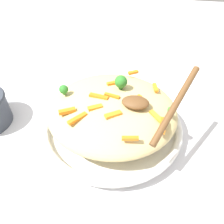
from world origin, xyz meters
name	(u,v)px	position (x,y,z in m)	size (l,w,h in m)	color
ground_plane	(112,132)	(0.00, 0.00, 0.00)	(2.40, 2.40, 0.00)	silver
serving_bowl	(112,126)	(0.00, 0.00, 0.02)	(0.33, 0.33, 0.04)	white
pasta_mound	(112,110)	(0.00, 0.00, 0.07)	(0.29, 0.27, 0.08)	#D1BA7A
carrot_piece_0	(99,97)	(0.03, 0.01, 0.11)	(0.04, 0.01, 0.01)	orange
carrot_piece_1	(157,117)	(-0.10, 0.04, 0.11)	(0.04, 0.01, 0.01)	orange
carrot_piece_2	(155,88)	(-0.09, -0.06, 0.11)	(0.03, 0.01, 0.01)	orange
carrot_piece_3	(133,72)	(-0.03, -0.11, 0.11)	(0.03, 0.01, 0.01)	orange
carrot_piece_4	(111,96)	(0.00, 0.00, 0.11)	(0.03, 0.01, 0.01)	orange
carrot_piece_5	(95,108)	(0.03, 0.04, 0.11)	(0.03, 0.01, 0.01)	orange
carrot_piece_6	(135,100)	(-0.05, 0.00, 0.11)	(0.04, 0.01, 0.01)	orange
carrot_piece_7	(67,111)	(0.08, 0.06, 0.11)	(0.03, 0.01, 0.01)	orange
carrot_piece_8	(112,83)	(0.01, -0.05, 0.11)	(0.02, 0.01, 0.01)	orange
carrot_piece_9	(130,138)	(-0.05, 0.10, 0.11)	(0.03, 0.01, 0.01)	orange
carrot_piece_10	(77,118)	(0.05, 0.07, 0.11)	(0.04, 0.01, 0.01)	orange
carrot_piece_11	(113,114)	(-0.01, 0.05, 0.11)	(0.03, 0.01, 0.01)	orange
carrot_piece_12	(163,125)	(-0.11, 0.06, 0.11)	(0.04, 0.01, 0.01)	orange
broccoli_floret_0	(171,110)	(-0.12, 0.02, 0.11)	(0.02, 0.02, 0.02)	#377928
broccoli_floret_1	(63,90)	(0.11, 0.00, 0.12)	(0.02, 0.02, 0.02)	#296820
broccoli_floret_2	(121,82)	(-0.01, -0.03, 0.13)	(0.03, 0.03, 0.03)	#296820
serving_spoon	(149,103)	(-0.08, 0.03, 0.13)	(0.14, 0.15, 0.08)	brown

